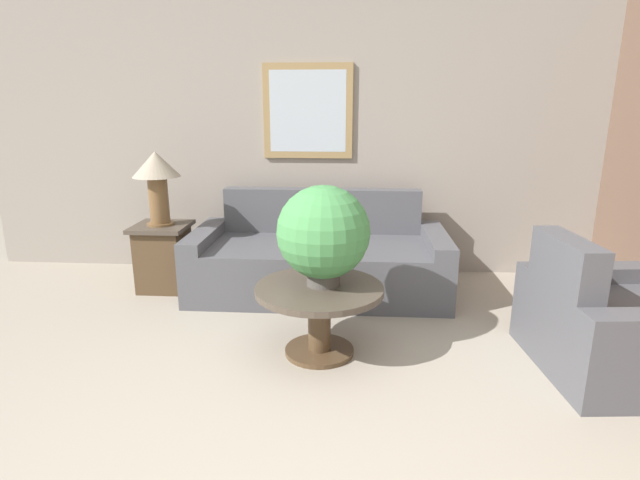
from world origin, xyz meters
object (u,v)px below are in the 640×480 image
Objects in this scene: couch_main at (319,260)px; potted_plant_on_table at (323,233)px; side_table at (164,256)px; armchair at (618,328)px; table_lamp at (157,174)px; coffee_table at (319,305)px.

couch_main is 3.36× the size of potted_plant_on_table.
couch_main is 1.35m from side_table.
couch_main and armchair have the same top height.
armchair is at bearing -32.70° from couch_main.
potted_plant_on_table is (-1.77, 0.11, 0.52)m from armchair.
table_lamp is at bearing 143.91° from potted_plant_on_table.
coffee_table is (0.08, -1.13, 0.06)m from couch_main.
side_table is 0.93× the size of table_lamp.
potted_plant_on_table is at bearing 81.60° from armchair.
couch_main is 1.53m from table_lamp.
coffee_table is at bearing -37.28° from table_lamp.
potted_plant_on_table reaches higher than couch_main.
coffee_table is 0.46m from potted_plant_on_table.
side_table is (-3.23, 1.16, 0.02)m from armchair.
potted_plant_on_table reaches higher than coffee_table.
coffee_table is 1.42× the size of side_table.
table_lamp is 0.98× the size of potted_plant_on_table.
potted_plant_on_table is (1.45, -1.06, 0.50)m from side_table.
table_lamp is (-1.35, -0.04, 0.73)m from couch_main.
coffee_table is 1.92m from table_lamp.
couch_main is 3.72× the size of side_table.
side_table is (-1.43, 1.09, -0.04)m from coffee_table.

